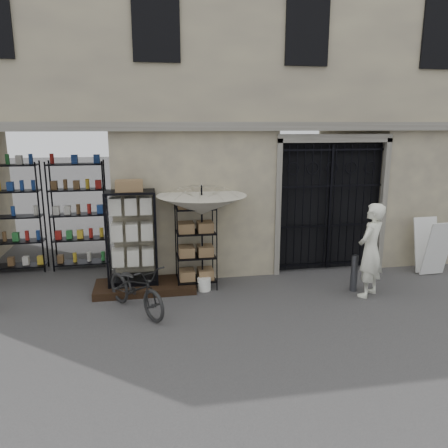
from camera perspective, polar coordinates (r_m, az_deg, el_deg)
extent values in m
plane|color=black|center=(8.03, 7.57, -11.44)|extent=(80.00, 80.00, 0.00)
cube|color=tan|center=(11.25, 1.75, 19.06)|extent=(14.00, 4.00, 9.00)
cube|color=black|center=(10.15, -22.55, 1.73)|extent=(3.00, 1.70, 3.00)
cube|color=black|center=(10.69, -22.15, 0.92)|extent=(2.70, 0.50, 2.50)
cube|color=black|center=(10.24, 13.30, 2.47)|extent=(2.50, 0.06, 3.00)
cube|color=black|center=(10.10, 13.64, 2.03)|extent=(0.05, 0.05, 2.80)
cube|color=black|center=(9.09, -10.25, -8.06)|extent=(2.00, 0.90, 0.15)
cube|color=black|center=(9.15, -11.70, -7.12)|extent=(1.08, 0.86, 0.10)
cube|color=silver|center=(8.62, -11.34, -2.17)|extent=(0.83, 0.31, 1.75)
cube|color=silver|center=(8.92, -11.92, -2.39)|extent=(0.89, 0.66, 1.46)
cube|color=olive|center=(8.70, -12.26, 4.58)|extent=(0.63, 0.55, 0.21)
cube|color=black|center=(8.89, -3.70, -2.82)|extent=(0.87, 0.70, 1.77)
cube|color=olive|center=(8.91, -3.70, -3.17)|extent=(0.74, 0.57, 1.33)
cylinder|color=black|center=(8.84, -2.88, -1.74)|extent=(0.04, 0.04, 2.12)
imported|color=beige|center=(8.67, -2.94, 3.20)|extent=(1.72, 1.75, 1.43)
cylinder|color=white|center=(8.94, -2.62, -7.84)|extent=(0.32, 0.32, 0.26)
imported|color=black|center=(8.17, -11.29, -11.13)|extent=(1.00, 1.09, 1.72)
cylinder|color=#46484E|center=(9.19, 16.63, -6.18)|extent=(0.17, 0.17, 0.75)
imported|color=white|center=(9.17, 18.17, -8.83)|extent=(1.66, 1.87, 0.44)
cube|color=silver|center=(10.62, 26.14, -2.95)|extent=(0.59, 0.32, 1.23)
cube|color=silver|center=(10.91, 24.90, -2.43)|extent=(0.59, 0.32, 1.23)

